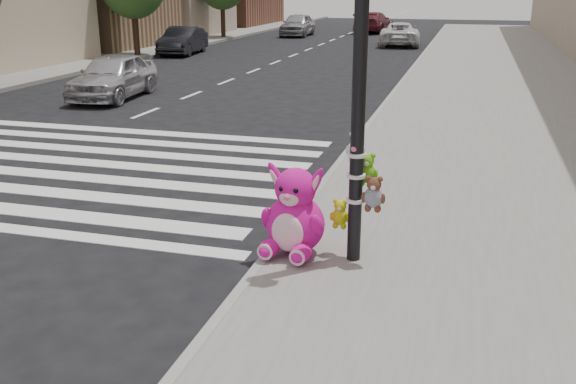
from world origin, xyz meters
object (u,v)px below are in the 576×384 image
at_px(signal_pole, 360,127).
at_px(car_white_near, 400,34).
at_px(red_teddy, 302,227).
at_px(pink_bunny, 294,217).
at_px(car_silver_far, 113,76).
at_px(car_dark_far, 183,41).

bearing_deg(signal_pole, car_white_near, 95.38).
distance_m(signal_pole, red_teddy, 1.82).
relative_size(pink_bunny, car_white_near, 0.25).
distance_m(pink_bunny, car_white_near, 29.79).
bearing_deg(pink_bunny, car_silver_far, 136.52).
height_order(car_dark_far, car_white_near, car_dark_far).
bearing_deg(pink_bunny, car_white_near, 100.79).
relative_size(signal_pole, car_dark_far, 1.00).
bearing_deg(red_teddy, car_white_near, 71.72).
xyz_separation_m(red_teddy, car_dark_far, (-11.60, 21.62, 0.42)).
xyz_separation_m(red_teddy, car_white_near, (-1.98, 29.11, 0.39)).
xyz_separation_m(pink_bunny, car_silver_far, (-8.38, 10.11, 0.06)).
height_order(pink_bunny, car_dark_far, car_dark_far).
bearing_deg(car_white_near, red_teddy, 87.68).
bearing_deg(car_silver_far, signal_pole, -53.47).
height_order(signal_pole, car_white_near, signal_pole).
height_order(red_teddy, car_dark_far, car_dark_far).
bearing_deg(pink_bunny, car_dark_far, 124.55).
distance_m(pink_bunny, red_teddy, 0.72).
xyz_separation_m(signal_pole, pink_bunny, (-0.76, -0.03, -1.15)).
xyz_separation_m(signal_pole, car_silver_far, (-9.14, 10.08, -1.09)).
bearing_deg(pink_bunny, red_teddy, 102.57).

